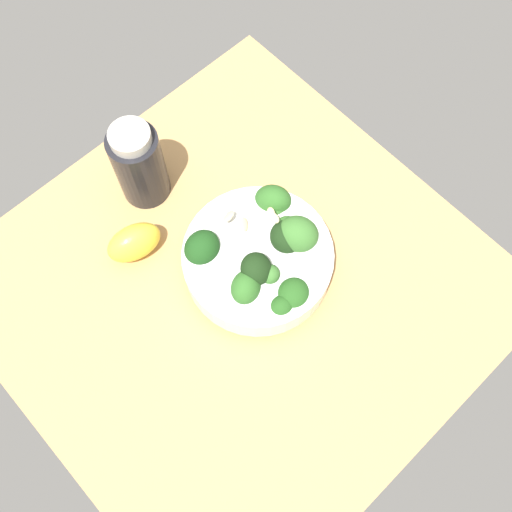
# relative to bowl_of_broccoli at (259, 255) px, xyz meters

# --- Properties ---
(ground_plane) EXTENTS (0.57, 0.57, 0.04)m
(ground_plane) POSITION_rel_bowl_of_broccoli_xyz_m (-0.04, -0.00, -0.06)
(ground_plane) COLOR tan
(bowl_of_broccoli) EXTENTS (0.18, 0.18, 0.09)m
(bowl_of_broccoli) POSITION_rel_bowl_of_broccoli_xyz_m (0.00, 0.00, 0.00)
(bowl_of_broccoli) COLOR white
(bowl_of_broccoli) RESTS_ON ground_plane
(lemon_wedge) EXTENTS (0.08, 0.06, 0.05)m
(lemon_wedge) POSITION_rel_bowl_of_broccoli_xyz_m (-0.10, 0.12, -0.01)
(lemon_wedge) COLOR yellow
(lemon_wedge) RESTS_ON ground_plane
(bottle_tall) EXTENTS (0.06, 0.06, 0.13)m
(bottle_tall) POSITION_rel_bowl_of_broccoli_xyz_m (-0.03, 0.18, 0.02)
(bottle_tall) COLOR black
(bottle_tall) RESTS_ON ground_plane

